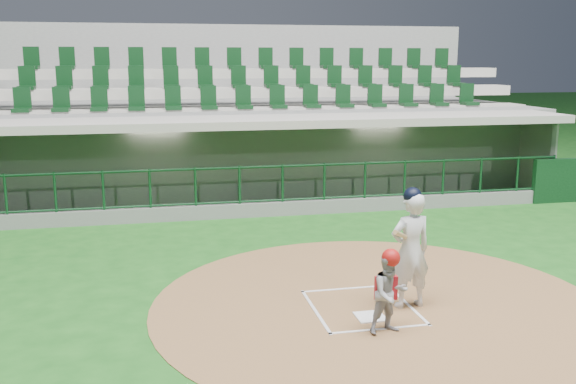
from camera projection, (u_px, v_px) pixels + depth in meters
name	position (u px, v px, depth m)	size (l,w,h in m)	color
ground	(356.00, 301.00, 10.33)	(120.00, 120.00, 0.00)	#164D16
dirt_circle	(378.00, 304.00, 10.20)	(7.20, 7.20, 0.01)	brown
home_plate	(370.00, 317.00, 9.65)	(0.43, 0.43, 0.02)	white
batter_box_chalk	(362.00, 307.00, 10.04)	(1.55, 1.80, 0.01)	silver
dugout_structure	(270.00, 166.00, 17.63)	(16.40, 3.70, 3.00)	slate
seating_deck	(252.00, 136.00, 20.49)	(17.00, 6.72, 5.15)	gray
batter	(410.00, 248.00, 9.90)	(0.90, 0.90, 1.91)	silver
catcher	(390.00, 292.00, 9.01)	(0.63, 0.54, 1.24)	#98989D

